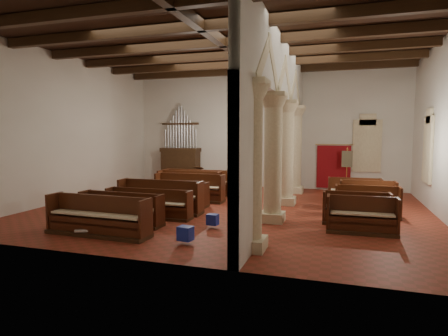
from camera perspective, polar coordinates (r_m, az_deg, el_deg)
floor at (r=14.00m, az=1.13°, el=-6.26°), size 14.00×14.00×0.00m
ceiling at (r=14.07m, az=1.17°, el=18.42°), size 14.00×14.00×0.00m
wall_back at (r=19.54m, az=6.14°, el=5.88°), size 14.00×0.02×6.00m
wall_front at (r=8.14m, az=-10.92°, el=6.48°), size 14.00×0.02×6.00m
wall_left at (r=17.06m, az=-22.15°, el=5.58°), size 0.02×12.00×6.00m
ceiling_beams at (r=14.03m, az=1.17°, el=17.70°), size 13.80×11.80×0.30m
arcade at (r=13.34m, az=8.68°, el=8.49°), size 0.90×11.90×6.00m
window_right_b at (r=15.98m, az=28.77°, el=2.48°), size 0.03×1.00×2.20m
window_back at (r=19.18m, az=20.93°, el=3.17°), size 1.00×0.03×2.20m
pipe_organ at (r=20.50m, az=-6.62°, el=1.29°), size 2.10×0.85×4.40m
lectern at (r=19.54m, az=-3.84°, el=-1.58°), size 0.50×0.52×1.10m
dossal_curtain at (r=19.15m, az=16.35°, el=0.20°), size 1.80×0.07×2.17m
processional_banner at (r=18.53m, az=18.16°, el=-1.27°), size 0.49×0.62×2.14m
hymnal_box_a at (r=9.71m, az=-5.90°, el=-9.87°), size 0.40×0.35×0.36m
hymnal_box_b at (r=11.22m, az=-1.75°, el=-7.85°), size 0.34×0.29×0.32m
hymnal_box_c at (r=14.39m, az=-3.05°, el=-4.98°), size 0.29×0.24×0.28m
tube_heater_a at (r=10.97m, az=-19.64°, el=-9.02°), size 0.83×0.40×0.09m
tube_heater_b at (r=12.53m, az=-17.86°, el=-7.17°), size 0.87×0.25×0.09m
nave_pew_0 at (r=11.02m, az=-18.64°, el=-7.85°), size 3.11×0.83×1.09m
nave_pew_1 at (r=12.09m, az=-15.44°, el=-6.76°), size 2.81×0.76×0.98m
nave_pew_2 at (r=12.81m, az=-11.42°, el=-6.04°), size 3.00×0.67×0.96m
nave_pew_3 at (r=13.52m, az=-9.69°, el=-5.12°), size 3.09×0.80×1.15m
nave_pew_4 at (r=14.72m, az=-7.28°, el=-4.47°), size 2.63×0.80×0.96m
nave_pew_5 at (r=15.62m, az=-5.28°, el=-3.66°), size 2.93×0.78×1.13m
nave_pew_6 at (r=16.79m, az=-5.30°, el=-3.03°), size 2.90×0.79×1.13m
nave_pew_7 at (r=17.38m, az=-4.12°, el=-2.75°), size 3.21×0.77×1.12m
aisle_pew_0 at (r=11.35m, az=20.24°, el=-7.57°), size 1.93×0.73×1.04m
aisle_pew_1 at (r=12.33m, az=19.47°, el=-6.58°), size 2.03×0.74×1.01m
aisle_pew_2 at (r=13.54m, az=20.97°, el=-5.51°), size 2.09×0.73×1.05m
aisle_pew_3 at (r=14.37m, az=21.01°, el=-4.77°), size 1.92×0.79×1.12m
aisle_pew_4 at (r=15.62m, az=19.23°, el=-4.02°), size 2.03×0.79×1.05m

